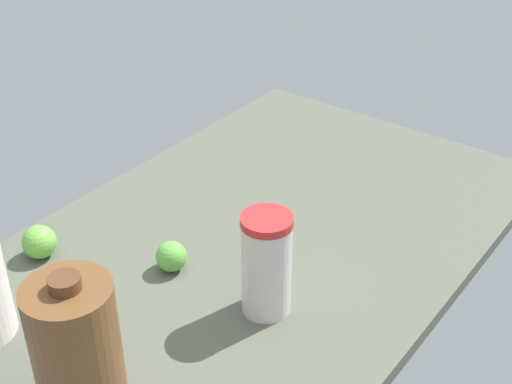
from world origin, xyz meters
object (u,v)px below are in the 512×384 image
(tumbler_cup, at_px, (266,264))
(lime_by_jug, at_px, (39,242))
(lime_beside_bowl, at_px, (171,256))
(chocolate_milk_jug, at_px, (77,353))

(tumbler_cup, bearing_deg, lime_by_jug, 107.54)
(tumbler_cup, distance_m, lime_beside_bowl, 0.21)
(chocolate_milk_jug, relative_size, lime_beside_bowl, 4.32)
(chocolate_milk_jug, relative_size, lime_by_jug, 3.85)
(lime_by_jug, height_order, lime_beside_bowl, lime_by_jug)
(tumbler_cup, height_order, lime_by_jug, tumbler_cup)
(lime_beside_bowl, bearing_deg, lime_by_jug, 117.77)
(tumbler_cup, relative_size, chocolate_milk_jug, 0.76)
(tumbler_cup, height_order, chocolate_milk_jug, chocolate_milk_jug)
(lime_beside_bowl, bearing_deg, chocolate_milk_jug, -158.15)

